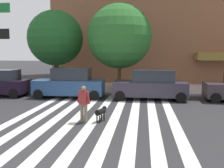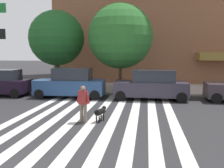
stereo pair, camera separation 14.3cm
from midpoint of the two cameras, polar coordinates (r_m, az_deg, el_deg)
ground_plane at (r=12.36m, az=-9.09°, el=-7.33°), size 160.00×160.00×0.00m
sidewalk_far at (r=21.45m, az=-1.95°, el=-0.86°), size 80.00×6.00×0.15m
crosswalk_stripes at (r=12.10m, az=-3.94°, el=-7.55°), size 7.65×12.39×0.01m
parked_car_behind_first at (r=17.33m, az=-9.85°, el=0.08°), size 4.78×2.00×2.04m
parked_car_third_in_line at (r=16.57m, az=8.64°, el=-0.27°), size 4.79×1.95×1.97m
street_tree_nearest at (r=21.09m, az=-13.03°, el=10.19°), size 4.48×4.48×6.35m
street_tree_middle at (r=18.92m, az=1.51°, el=10.88°), size 4.85×4.85×6.57m
pedestrian_dog_walker at (r=11.06m, az=-6.88°, el=-4.09°), size 0.69×0.36×1.64m
dog_on_leash at (r=11.26m, az=-2.87°, el=-6.37°), size 0.47×0.93×0.65m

